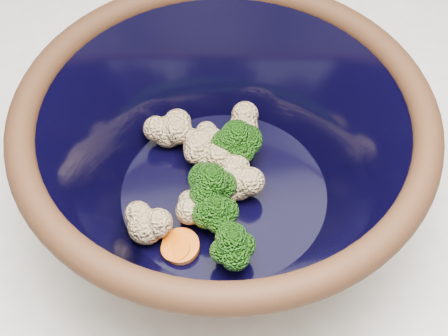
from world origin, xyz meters
name	(u,v)px	position (x,y,z in m)	size (l,w,h in m)	color
counter	(256,310)	(0.00, 0.00, 0.45)	(1.20, 1.20, 0.90)	beige
mixing_bowl	(224,158)	(-0.07, -0.10, 0.98)	(0.37, 0.37, 0.14)	black
vegetable_pile	(214,176)	(-0.08, -0.10, 0.95)	(0.13, 0.17, 0.05)	#608442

